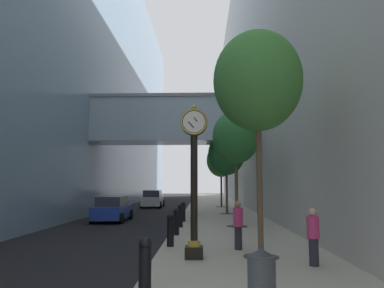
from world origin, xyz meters
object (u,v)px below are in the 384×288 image
bollard_nearest (145,265)px  car_blue_mid (113,209)px  pedestrian_walking (238,224)px  bollard_sixth (183,211)px  car_white_near (153,199)px  trash_bin (262,276)px  street_clock (194,172)px  bollard_fourth (176,221)px  pedestrian_by_clock (313,235)px  bollard_fifth (180,215)px  street_tree_mid_far (226,154)px  street_tree_far (221,160)px  bollard_third (170,229)px  street_tree_near (257,81)px  street_tree_mid_near (236,137)px

bollard_nearest → car_blue_mid: car_blue_mid is taller
pedestrian_walking → bollard_sixth: bearing=104.8°
car_white_near → pedestrian_walking: bearing=-75.1°
bollard_sixth → trash_bin: (2.27, -14.82, -0.07)m
pedestrian_walking → car_white_near: pedestrian_walking is taller
street_clock → bollard_fourth: street_clock is taller
pedestrian_by_clock → car_blue_mid: (-8.81, 12.64, -0.19)m
bollard_fifth → car_white_near: car_white_near is taller
street_tree_mid_far → street_clock: bearing=-97.3°
street_tree_far → trash_bin: (-0.70, -28.13, -3.96)m
bollard_third → street_tree_mid_far: 14.80m
bollard_fourth → street_tree_mid_far: size_ratio=0.19×
street_clock → bollard_fifth: street_clock is taller
bollard_sixth → street_tree_near: 11.83m
street_tree_mid_near → pedestrian_walking: bearing=-94.9°
bollard_nearest → street_tree_near: size_ratio=0.16×
street_clock → bollard_fourth: size_ratio=4.09×
street_tree_mid_far → bollard_sixth: bearing=-118.7°
street_clock → bollard_sixth: 10.80m
street_tree_far → car_blue_mid: (-7.53, -12.16, -3.86)m
bollard_sixth → pedestrian_walking: (2.40, -9.09, 0.26)m
bollard_fifth → street_tree_far: (2.97, 16.16, 3.89)m
bollard_fifth → pedestrian_by_clock: size_ratio=0.74×
bollard_fifth → car_white_near: bearing=102.6°
trash_bin → pedestrian_walking: size_ratio=0.63×
car_white_near → street_tree_mid_far: bearing=-53.2°
bollard_third → pedestrian_walking: size_ratio=0.70×
bollard_third → trash_bin: bollard_third is taller
car_white_near → bollard_sixth: bearing=-75.1°
bollard_nearest → street_tree_mid_near: 12.85m
street_tree_mid_near → bollard_third: bearing=-116.0°
bollard_fourth → street_tree_near: size_ratio=0.16×
street_clock → trash_bin: size_ratio=4.52×
bollard_nearest → trash_bin: bearing=-14.2°
bollard_sixth → trash_bin: bearing=-81.3°
trash_bin → car_blue_mid: size_ratio=0.26×
bollard_nearest → car_white_near: size_ratio=0.27×
bollard_sixth → car_blue_mid: car_blue_mid is taller
bollard_fifth → trash_bin: (2.27, -11.97, -0.07)m
bollard_fifth → street_tree_near: size_ratio=0.16×
street_tree_near → street_tree_mid_far: 15.80m
bollard_nearest → bollard_third: bearing=90.0°
bollard_fifth → street_tree_mid_near: (2.97, 0.40, 4.13)m
bollard_third → street_tree_far: (2.97, 21.86, 3.89)m
bollard_fifth → trash_bin: bearing=-79.3°
bollard_sixth → pedestrian_by_clock: size_ratio=0.74×
bollard_sixth → street_tree_mid_near: street_tree_mid_near is taller
street_clock → street_tree_mid_near: bearing=75.8°
street_clock → bollard_nearest: bearing=-103.9°
street_tree_mid_far → street_tree_near: bearing=-90.0°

